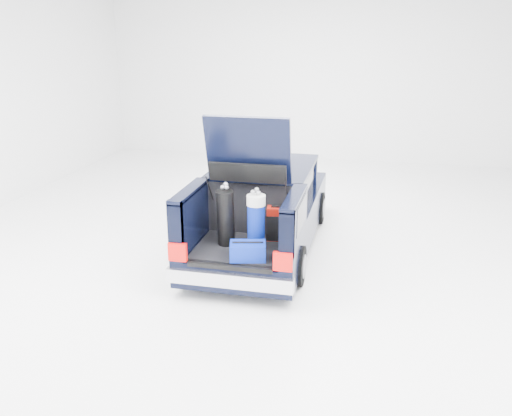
% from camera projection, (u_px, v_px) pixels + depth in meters
% --- Properties ---
extents(ground, '(14.00, 14.00, 0.00)m').
position_uv_depth(ground, '(262.00, 247.00, 9.55)').
color(ground, white).
rests_on(ground, ground).
extents(car, '(1.87, 4.65, 2.47)m').
position_uv_depth(car, '(264.00, 209.00, 9.44)').
color(car, black).
rests_on(car, ground).
extents(red_suitcase, '(0.35, 0.25, 0.54)m').
position_uv_depth(red_suitcase, '(278.00, 224.00, 8.17)').
color(red_suitcase, '#7B0B04').
rests_on(red_suitcase, car).
extents(black_golf_bag, '(0.31, 0.35, 0.94)m').
position_uv_depth(black_golf_bag, '(226.00, 217.00, 7.93)').
color(black_golf_bag, black).
rests_on(black_golf_bag, car).
extents(blue_golf_bag, '(0.30, 0.30, 0.91)m').
position_uv_depth(blue_golf_bag, '(256.00, 221.00, 7.81)').
color(blue_golf_bag, black).
rests_on(blue_golf_bag, car).
extents(blue_duffel, '(0.55, 0.43, 0.26)m').
position_uv_depth(blue_duffel, '(248.00, 251.00, 7.52)').
color(blue_duffel, navy).
rests_on(blue_duffel, car).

